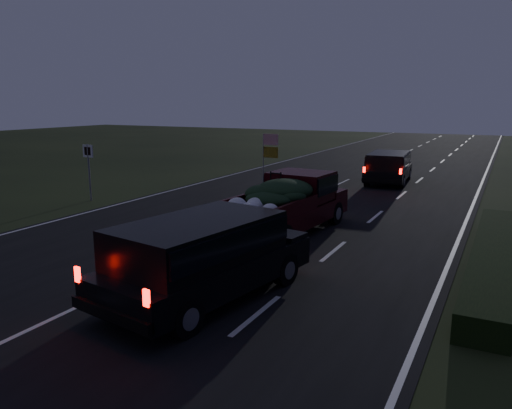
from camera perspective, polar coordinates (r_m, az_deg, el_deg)
The scene contains 7 objects.
ground at distance 14.31m, azimuth -8.33°, elevation -6.07°, with size 120.00×120.00×0.00m, color black.
road_asphalt at distance 14.30m, azimuth -8.33°, elevation -6.03°, with size 14.00×120.00×0.02m, color black.
hedge_row at distance 14.63m, azimuth 25.41°, elevation -5.48°, with size 1.00×10.00×0.60m, color black.
route_sign at distance 23.15m, azimuth -18.58°, elevation 4.48°, with size 0.55×0.08×2.50m.
pickup_truck at distance 16.70m, azimuth 3.62°, elevation 0.49°, with size 2.59×5.73×2.92m.
lead_suv at distance 27.56m, azimuth 14.92°, elevation 4.43°, with size 2.32×4.84×1.35m.
rear_suv at distance 11.01m, azimuth -6.17°, elevation -5.29°, with size 3.01×5.51×1.50m.
Camera 1 is at (7.96, -11.06, 4.35)m, focal length 35.00 mm.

